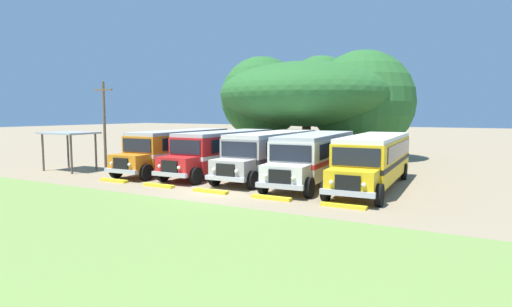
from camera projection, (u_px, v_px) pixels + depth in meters
ground_plane at (215, 191)px, 21.70m from camera, size 220.00×220.00×0.00m
foreground_grass_strip at (80, 230)px, 14.47m from camera, size 80.00×11.36×0.01m
parked_bus_slot_0 at (179, 148)px, 29.78m from camera, size 3.17×10.91×2.82m
parked_bus_slot_1 at (225, 150)px, 28.33m from camera, size 2.79×10.85×2.82m
parked_bus_slot_2 at (272, 151)px, 26.90m from camera, size 2.91×10.87×2.82m
parked_bus_slot_3 at (315, 155)px, 24.74m from camera, size 3.34×10.94×2.82m
parked_bus_slot_4 at (374, 158)px, 22.92m from camera, size 3.06×10.89×2.82m
curb_wheelstop_0 at (114, 180)px, 24.67m from camera, size 2.00×0.36×0.15m
curb_wheelstop_1 at (159, 185)px, 22.99m from camera, size 2.00×0.36×0.15m
curb_wheelstop_2 at (211, 191)px, 21.31m from camera, size 2.00×0.36×0.15m
curb_wheelstop_3 at (271, 198)px, 19.64m from camera, size 2.00×0.36×0.15m
curb_wheelstop_4 at (344, 206)px, 17.96m from camera, size 2.00×0.36×0.15m
broad_shade_tree at (316, 97)px, 37.66m from camera, size 16.73×15.94×9.56m
utility_pole at (104, 122)px, 30.94m from camera, size 1.80×0.20×6.35m
waiting_shelter at (69, 136)px, 29.22m from camera, size 3.60×2.60×2.72m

